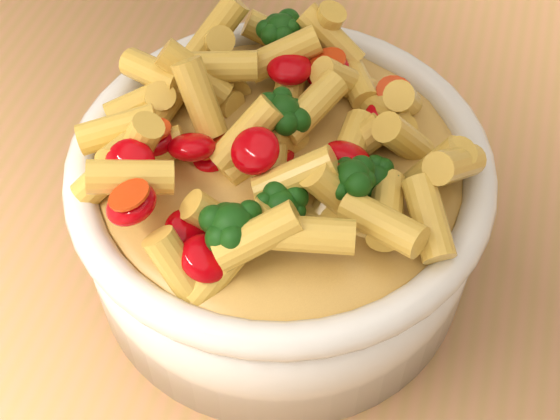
# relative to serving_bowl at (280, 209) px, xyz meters

# --- Properties ---
(serving_bowl) EXTENTS (0.23, 0.23, 0.10)m
(serving_bowl) POSITION_rel_serving_bowl_xyz_m (0.00, 0.00, 0.00)
(serving_bowl) COLOR silver
(serving_bowl) RESTS_ON table
(pasta_salad) EXTENTS (0.19, 0.19, 0.04)m
(pasta_salad) POSITION_rel_serving_bowl_xyz_m (0.00, 0.00, 0.06)
(pasta_salad) COLOR #FCCA4F
(pasta_salad) RESTS_ON serving_bowl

